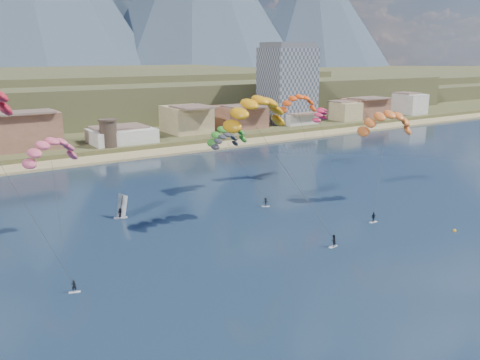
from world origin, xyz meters
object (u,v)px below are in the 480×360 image
object	(u,v)px
apartment_tower	(287,83)
kitesurfer_green	(228,132)
kitesurfer_orange	(386,119)
buoy	(454,231)
windsurfer	(121,211)
kitesurfer_yellow	(256,108)
watchtower	(108,133)

from	to	relation	value
apartment_tower	kitesurfer_green	bearing A→B (deg)	-135.63
kitesurfer_orange	buoy	xyz separation A→B (m)	(-3.85, -20.23, -17.09)
windsurfer	kitesurfer_yellow	bearing A→B (deg)	-40.67
apartment_tower	watchtower	bearing A→B (deg)	-170.07
watchtower	kitesurfer_green	distance (m)	56.62
kitesurfer_orange	windsurfer	world-z (taller)	kitesurfer_orange
kitesurfer_yellow	buoy	bearing A→B (deg)	-39.21
kitesurfer_yellow	windsurfer	bearing A→B (deg)	139.33
watchtower	kitesurfer_orange	distance (m)	86.61
kitesurfer_yellow	kitesurfer_orange	size ratio (longest dim) A/B	1.18
apartment_tower	watchtower	xyz separation A→B (m)	(-80.00, -14.00, -11.45)
kitesurfer_yellow	kitesurfer_green	world-z (taller)	kitesurfer_yellow
kitesurfer_orange	windsurfer	bearing A→B (deg)	159.82
apartment_tower	watchtower	size ratio (longest dim) A/B	3.72
watchtower	kitesurfer_yellow	xyz separation A→B (m)	(0.97, -77.96, 14.77)
buoy	windsurfer	bearing A→B (deg)	140.18
watchtower	buoy	distance (m)	104.07
kitesurfer_yellow	kitesurfer_orange	xyz separation A→B (m)	(30.91, -1.84, -3.94)
apartment_tower	kitesurfer_yellow	bearing A→B (deg)	-130.67
apartment_tower	kitesurfer_green	xyz separation A→B (m)	(-71.02, -69.47, -4.53)
kitesurfer_orange	buoy	bearing A→B (deg)	-100.77
kitesurfer_yellow	windsurfer	xyz separation A→B (m)	(-19.35, 16.62, -19.74)
kitesurfer_yellow	buoy	world-z (taller)	kitesurfer_yellow
kitesurfer_green	windsurfer	bearing A→B (deg)	-167.90
windsurfer	kitesurfer_green	bearing A→B (deg)	12.10
windsurfer	kitesurfer_orange	bearing A→B (deg)	-20.18
kitesurfer_yellow	windsurfer	distance (m)	32.26
windsurfer	buoy	bearing A→B (deg)	-39.82
apartment_tower	buoy	size ratio (longest dim) A/B	51.09
kitesurfer_orange	kitesurfer_green	distance (m)	33.64
kitesurfer_yellow	kitesurfer_green	bearing A→B (deg)	70.41
kitesurfer_yellow	buoy	size ratio (longest dim) A/B	42.45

